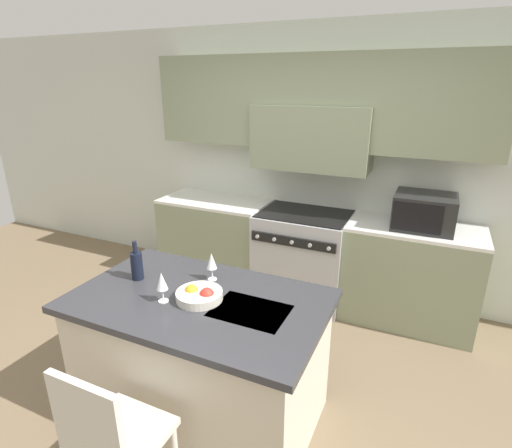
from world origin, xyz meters
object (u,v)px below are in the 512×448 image
range_stove (303,256)px  fruit_bowl (199,295)px  wine_glass_far (212,262)px  island_chair (110,438)px  wine_bottle (137,265)px  wine_glass_near (162,282)px  microwave (424,211)px

range_stove → fruit_bowl: fruit_bowl is taller
wine_glass_far → island_chair: bearing=-88.1°
range_stove → wine_glass_far: (-0.15, -1.53, 0.56)m
wine_bottle → wine_glass_far: size_ratio=1.40×
fruit_bowl → wine_glass_near: bearing=-149.8°
island_chair → wine_glass_far: bearing=91.9°
microwave → wine_glass_near: 2.35m
wine_glass_near → fruit_bowl: bearing=30.2°
microwave → wine_bottle: 2.43m
fruit_bowl → island_chair: bearing=-92.1°
island_chair → wine_glass_far: (-0.03, 1.04, 0.48)m
wine_glass_near → range_stove: bearing=81.8°
range_stove → fruit_bowl: (-0.09, -1.79, 0.46)m
wine_glass_near → fruit_bowl: wine_glass_near is taller
microwave → wine_glass_near: (-1.35, -1.92, -0.06)m
microwave → wine_glass_near: microwave is taller
range_stove → wine_glass_near: size_ratio=4.81×
wine_bottle → fruit_bowl: size_ratio=0.95×
microwave → wine_glass_far: size_ratio=2.60×
wine_bottle → wine_glass_far: (0.47, 0.20, 0.03)m
microwave → island_chair: microwave is taller
island_chair → wine_glass_near: bearing=103.4°
wine_glass_near → wine_glass_far: 0.39m
wine_glass_near → fruit_bowl: size_ratio=0.68×
range_stove → microwave: size_ratio=1.85×
island_chair → wine_glass_near: size_ratio=4.97×
range_stove → wine_glass_far: size_ratio=4.81×
fruit_bowl → wine_bottle: bearing=173.2°
wine_glass_far → range_stove: bearing=84.4°
island_chair → wine_bottle: wine_bottle is taller
wine_glass_near → island_chair: bearing=-76.6°
microwave → fruit_bowl: (-1.16, -1.81, -0.16)m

